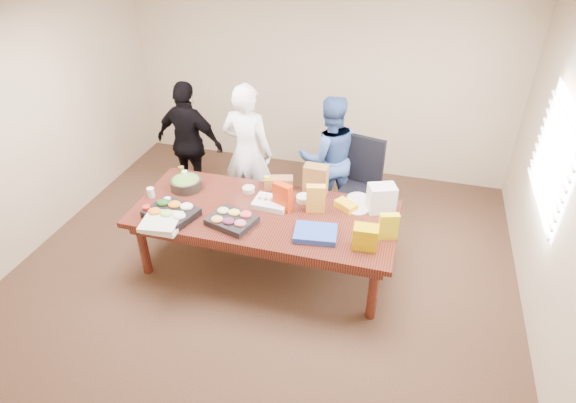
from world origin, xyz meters
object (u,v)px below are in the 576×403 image
(conference_table, at_px, (265,240))
(person_center, at_px, (248,153))
(office_chair, at_px, (361,190))
(sheet_cake, at_px, (271,203))
(salad_bowl, at_px, (186,184))
(person_right, at_px, (329,157))

(conference_table, height_order, person_center, person_center)
(office_chair, bearing_deg, sheet_cake, -120.57)
(office_chair, height_order, salad_bowl, office_chair)
(conference_table, height_order, sheet_cake, sheet_cake)
(person_right, distance_m, salad_bowl, 1.79)
(office_chair, height_order, person_right, person_right)
(salad_bowl, bearing_deg, sheet_cake, -4.30)
(conference_table, relative_size, office_chair, 2.55)
(salad_bowl, bearing_deg, office_chair, 23.61)
(person_right, height_order, salad_bowl, person_right)
(person_right, bearing_deg, conference_table, 48.24)
(person_center, distance_m, sheet_cake, 1.03)
(conference_table, distance_m, person_center, 1.23)
(sheet_cake, xyz_separation_m, salad_bowl, (-1.04, 0.08, 0.03))
(office_chair, height_order, sheet_cake, office_chair)
(office_chair, height_order, person_center, person_center)
(office_chair, distance_m, salad_bowl, 2.08)
(office_chair, relative_size, salad_bowl, 3.06)
(person_center, relative_size, sheet_cake, 4.82)
(person_right, distance_m, sheet_cake, 1.21)
(office_chair, bearing_deg, person_right, 164.99)
(person_center, relative_size, salad_bowl, 4.94)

